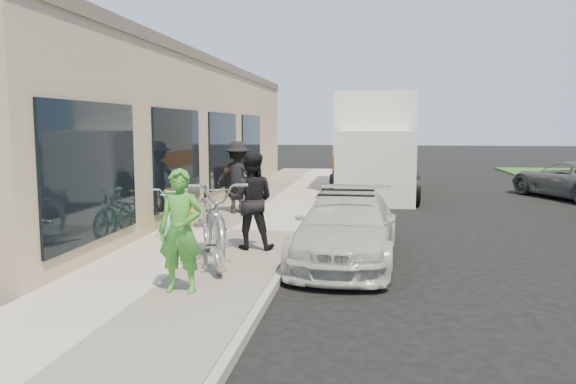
{
  "coord_description": "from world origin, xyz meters",
  "views": [
    {
      "loc": [
        0.88,
        -8.35,
        2.32
      ],
      "look_at": [
        -0.68,
        2.29,
        1.05
      ],
      "focal_mm": 35.0,
      "sensor_mm": 36.0,
      "label": 1
    }
  ],
  "objects": [
    {
      "name": "sidewalk",
      "position": [
        -2.0,
        3.0,
        0.07
      ],
      "size": [
        3.0,
        34.0,
        0.15
      ],
      "primitive_type": "cube",
      "color": "#B3AEA1",
      "rests_on": "ground"
    },
    {
      "name": "cruiser_bike_c",
      "position": [
        -3.05,
        2.89,
        0.6
      ],
      "size": [
        0.67,
        1.56,
        0.91
      ],
      "primitive_type": "imported",
      "rotation": [
        0.0,
        0.0,
        -0.17
      ],
      "color": "yellow",
      "rests_on": "sidewalk"
    },
    {
      "name": "bike_rack",
      "position": [
        -2.73,
        3.59,
        0.65
      ],
      "size": [
        0.22,
        0.57,
        0.83
      ],
      "rotation": [
        0.0,
        0.0,
        0.31
      ],
      "color": "black",
      "rests_on": "sidewalk"
    },
    {
      "name": "cruiser_bike_b",
      "position": [
        -2.99,
        2.16,
        0.65
      ],
      "size": [
        1.2,
        2.03,
        1.01
      ],
      "primitive_type": "imported",
      "rotation": [
        0.0,
        0.0,
        0.3
      ],
      "color": "#8ED4C9",
      "rests_on": "sidewalk"
    },
    {
      "name": "storefront",
      "position": [
        -5.24,
        7.99,
        2.12
      ],
      "size": [
        3.6,
        20.0,
        4.22
      ],
      "color": "#CAAA8C",
      "rests_on": "ground"
    },
    {
      "name": "moving_truck",
      "position": [
        0.99,
        11.42,
        1.52
      ],
      "size": [
        2.68,
        7.01,
        3.43
      ],
      "rotation": [
        0.0,
        0.0,
        0.01
      ],
      "color": "white",
      "rests_on": "ground"
    },
    {
      "name": "man_standing",
      "position": [
        -1.19,
        1.26,
        1.01
      ],
      "size": [
        0.88,
        0.7,
        1.72
      ],
      "primitive_type": "imported",
      "rotation": [
        0.0,
        0.0,
        3.2
      ],
      "color": "black",
      "rests_on": "sidewalk"
    },
    {
      "name": "tandem_bike",
      "position": [
        -1.59,
        0.24,
        0.82
      ],
      "size": [
        1.79,
        2.68,
        1.33
      ],
      "primitive_type": "imported",
      "rotation": [
        0.0,
        0.0,
        0.39
      ],
      "color": "silver",
      "rests_on": "sidewalk"
    },
    {
      "name": "bystander_b",
      "position": [
        -2.41,
        5.3,
        0.95
      ],
      "size": [
        1.0,
        0.63,
        1.59
      ],
      "primitive_type": "imported",
      "rotation": [
        0.0,
        0.0,
        0.28
      ],
      "color": "brown",
      "rests_on": "sidewalk"
    },
    {
      "name": "sandwich_board",
      "position": [
        -3.33,
        8.38,
        0.62
      ],
      "size": [
        0.56,
        0.57,
        0.92
      ],
      "rotation": [
        0.0,
        0.0,
        0.0
      ],
      "color": "black",
      "rests_on": "sidewalk"
    },
    {
      "name": "ground",
      "position": [
        0.0,
        0.0,
        0.0
      ],
      "size": [
        120.0,
        120.0,
        0.0
      ],
      "primitive_type": "plane",
      "color": "black",
      "rests_on": "ground"
    },
    {
      "name": "woman_rider",
      "position": [
        -1.55,
        -1.44,
        0.96
      ],
      "size": [
        0.59,
        0.39,
        1.62
      ],
      "primitive_type": "imported",
      "rotation": [
        0.0,
        0.0,
        0.0
      ],
      "color": "#3F9130",
      "rests_on": "sidewalk"
    },
    {
      "name": "sedan_silver",
      "position": [
        0.42,
        3.48,
        0.5
      ],
      "size": [
        1.45,
        3.02,
        1.0
      ],
      "primitive_type": "imported",
      "rotation": [
        0.0,
        0.0,
        0.1
      ],
      "color": "#9F9EA3",
      "rests_on": "ground"
    },
    {
      "name": "bystander_a",
      "position": [
        -2.4,
        5.32,
        1.04
      ],
      "size": [
        1.23,
        0.8,
        1.79
      ],
      "primitive_type": "imported",
      "rotation": [
        0.0,
        0.0,
        3.02
      ],
      "color": "black",
      "rests_on": "sidewalk"
    },
    {
      "name": "curb",
      "position": [
        -0.45,
        3.0,
        0.07
      ],
      "size": [
        0.12,
        34.0,
        0.13
      ],
      "primitive_type": "cube",
      "color": "#9D9790",
      "rests_on": "ground"
    },
    {
      "name": "far_car_gray",
      "position": [
        7.29,
        10.67,
        0.6
      ],
      "size": [
        3.5,
        4.76,
        1.2
      ],
      "primitive_type": "imported",
      "rotation": [
        0.0,
        0.0,
        3.53
      ],
      "color": "#545658",
      "rests_on": "ground"
    },
    {
      "name": "sedan_white",
      "position": [
        0.5,
        1.15,
        0.59
      ],
      "size": [
        1.87,
        4.13,
        1.21
      ],
      "rotation": [
        0.0,
        0.0,
        -0.06
      ],
      "color": "beige",
      "rests_on": "ground"
    },
    {
      "name": "cruiser_bike_a",
      "position": [
        -2.79,
        1.95,
        0.63
      ],
      "size": [
        0.52,
        1.61,
        0.96
      ],
      "primitive_type": "imported",
      "rotation": [
        0.0,
        0.0,
        0.05
      ],
      "color": "#8ED4C9",
      "rests_on": "sidewalk"
    }
  ]
}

